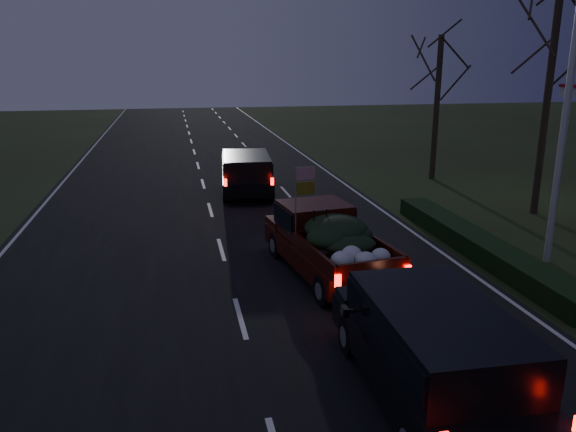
{
  "coord_description": "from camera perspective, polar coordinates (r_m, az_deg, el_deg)",
  "views": [
    {
      "loc": [
        -1.32,
        -11.99,
        5.86
      ],
      "look_at": [
        1.96,
        3.97,
        1.3
      ],
      "focal_mm": 35.0,
      "sensor_mm": 36.0,
      "label": 1
    }
  ],
  "objects": [
    {
      "name": "hedge_row",
      "position": [
        18.41,
        18.77,
        -2.81
      ],
      "size": [
        1.0,
        10.0,
        0.6
      ],
      "primitive_type": "cube",
      "color": "black",
      "rests_on": "ground"
    },
    {
      "name": "pickup_truck",
      "position": [
        15.67,
        3.97,
        -2.32
      ],
      "size": [
        2.72,
        5.52,
        2.78
      ],
      "rotation": [
        0.0,
        0.0,
        0.14
      ],
      "color": "#3E0F08",
      "rests_on": "ground"
    },
    {
      "name": "lead_suv",
      "position": [
        25.17,
        -4.26,
        4.69
      ],
      "size": [
        2.55,
        5.23,
        1.46
      ],
      "rotation": [
        0.0,
        0.0,
        -0.09
      ],
      "color": "black",
      "rests_on": "ground"
    },
    {
      "name": "rear_suv",
      "position": [
        10.27,
        14.62,
        -12.35
      ],
      "size": [
        2.44,
        5.24,
        1.49
      ],
      "rotation": [
        0.0,
        0.0,
        -0.02
      ],
      "color": "black",
      "rests_on": "ground"
    },
    {
      "name": "road_asphalt",
      "position": [
        13.41,
        -4.87,
        -10.29
      ],
      "size": [
        14.0,
        120.0,
        0.02
      ],
      "primitive_type": "cube",
      "color": "black",
      "rests_on": "ground"
    },
    {
      "name": "light_pole",
      "position": [
        17.69,
        26.81,
        12.79
      ],
      "size": [
        0.5,
        0.9,
        9.16
      ],
      "color": "silver",
      "rests_on": "ground"
    },
    {
      "name": "bare_tree_far",
      "position": [
        28.99,
        15.09,
        13.87
      ],
      "size": [
        3.6,
        3.6,
        7.0
      ],
      "color": "black",
      "rests_on": "ground"
    },
    {
      "name": "bare_tree_mid",
      "position": [
        23.5,
        25.39,
        15.39
      ],
      "size": [
        3.6,
        3.6,
        8.5
      ],
      "color": "black",
      "rests_on": "ground"
    },
    {
      "name": "ground",
      "position": [
        13.41,
        -4.87,
        -10.33
      ],
      "size": [
        120.0,
        120.0,
        0.0
      ],
      "primitive_type": "plane",
      "color": "black",
      "rests_on": "ground"
    }
  ]
}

